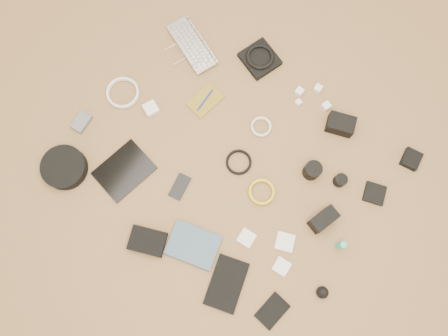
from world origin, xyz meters
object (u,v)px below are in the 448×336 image
Objects in this scene: dslr_camera at (341,124)px; headphone_case at (64,167)px; laptop at (185,50)px; phone at (180,187)px; tablet at (124,171)px; paperback at (186,263)px.

headphone_case is (-0.89, -0.85, -0.01)m from dslr_camera.
dslr_camera reaches higher than headphone_case.
headphone_case is at bearing -73.56° from laptop.
tablet is at bearing -170.18° from phone.
headphone_case reaches higher than paperback.
tablet is 1.13× the size of paperback.
headphone_case is 0.67m from paperback.
dslr_camera is 0.57× the size of paperback.
headphone_case reaches higher than tablet.
paperback reaches higher than tablet.
laptop is 1.24× the size of tablet.
laptop is 0.80m from dslr_camera.
laptop is 0.98m from paperback.
headphone_case is at bearing -134.81° from tablet.
headphone_case is at bearing -154.25° from dslr_camera.
headphone_case reaches higher than laptop.
headphone_case is (-0.46, -0.22, 0.02)m from phone.
laptop is at bearing 115.32° from phone.
phone is 0.58× the size of headphone_case.
headphone_case is at bearing 73.98° from paperback.
laptop reaches higher than phone.
paperback is at bearing -121.77° from dslr_camera.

